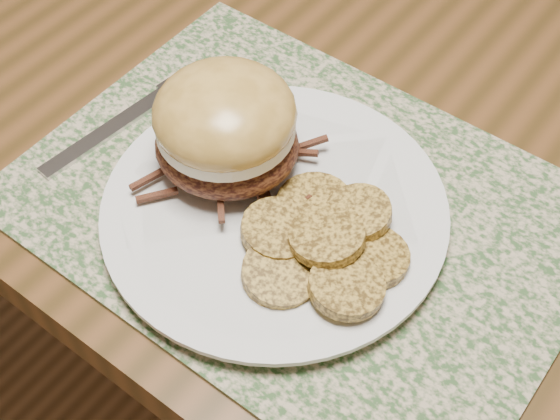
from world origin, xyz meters
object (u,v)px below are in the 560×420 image
Objects in this scene: dining_table at (473,120)px; dinner_plate at (275,212)px; pork_sandwich at (226,127)px; fork at (132,115)px.

dining_table is 5.77× the size of dinner_plate.
dinner_plate is at bearing -99.76° from dining_table.
pork_sandwich reaches higher than dinner_plate.
fork is (-0.17, 0.01, -0.01)m from dinner_plate.
dinner_plate is 1.35× the size of fork.
dining_table is 0.35m from fork.
pork_sandwich is at bearing 5.49° from fork.
pork_sandwich is 0.13m from fork.
dining_table is at bearing 80.24° from dinner_plate.
dining_table is at bearing 46.58° from pork_sandwich.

